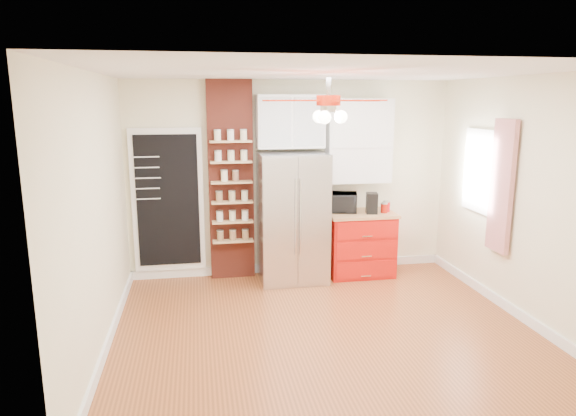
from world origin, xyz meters
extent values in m
plane|color=#9B5127|center=(0.00, 0.00, 0.00)|extent=(4.50, 4.50, 0.00)
plane|color=white|center=(0.00, 0.00, 2.70)|extent=(4.50, 4.50, 0.00)
cube|color=#F1EBC2|center=(0.00, 2.00, 1.35)|extent=(4.50, 0.02, 2.70)
cube|color=#F1EBC2|center=(0.00, -2.00, 1.35)|extent=(4.50, 0.02, 2.70)
cube|color=#F1EBC2|center=(-2.25, 0.00, 1.35)|extent=(0.02, 4.00, 2.70)
cube|color=#F1EBC2|center=(2.25, 0.00, 1.35)|extent=(0.02, 4.00, 2.70)
cube|color=white|center=(-1.70, 1.97, 1.10)|extent=(0.95, 0.04, 1.95)
cube|color=black|center=(-1.70, 1.95, 1.10)|extent=(0.82, 0.02, 1.78)
cube|color=maroon|center=(-0.85, 1.92, 1.35)|extent=(0.60, 0.16, 2.70)
cube|color=silver|center=(-0.05, 1.63, 0.88)|extent=(0.90, 0.70, 1.75)
cube|color=white|center=(-0.05, 1.82, 2.15)|extent=(0.90, 0.35, 0.70)
cube|color=red|center=(0.92, 1.68, 0.43)|extent=(0.90, 0.60, 0.86)
cube|color=#B07B4D|center=(0.92, 1.68, 0.88)|extent=(0.94, 0.64, 0.04)
cube|color=white|center=(0.92, 1.85, 1.88)|extent=(0.90, 0.30, 1.15)
cube|color=white|center=(2.23, 0.90, 1.55)|extent=(0.04, 0.75, 1.05)
cube|color=red|center=(2.18, 0.35, 1.45)|extent=(0.06, 0.40, 1.55)
cylinder|color=silver|center=(0.00, 0.00, 2.55)|extent=(0.05, 0.05, 0.20)
cylinder|color=#A31E0A|center=(0.00, 0.00, 2.43)|extent=(0.24, 0.24, 0.10)
sphere|color=white|center=(0.00, 0.00, 2.27)|extent=(0.13, 0.13, 0.13)
imported|color=black|center=(0.64, 1.78, 1.03)|extent=(0.55, 0.44, 0.26)
cube|color=black|center=(1.05, 1.60, 1.04)|extent=(0.19, 0.22, 0.28)
cylinder|color=#A21409|center=(1.23, 1.60, 0.96)|extent=(0.10, 0.10, 0.12)
cylinder|color=#B70A10|center=(1.29, 1.66, 0.97)|extent=(0.12, 0.12, 0.14)
cylinder|color=#F2ECB9|center=(-0.95, 1.78, 1.44)|extent=(0.09, 0.09, 0.14)
cylinder|color=brown|center=(-0.80, 1.78, 1.44)|extent=(0.10, 0.10, 0.13)
camera|label=1|loc=(-1.29, -5.00, 2.45)|focal=32.00mm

